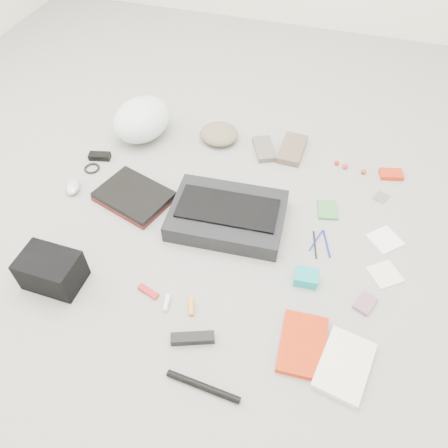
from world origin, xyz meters
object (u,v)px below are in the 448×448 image
(messenger_bag, at_px, (227,215))
(book_red, at_px, (303,344))
(bike_helmet, at_px, (142,119))
(laptop, at_px, (134,194))
(accordion_wallet, at_px, (306,277))
(camera_bag, at_px, (52,270))

(messenger_bag, relative_size, book_red, 2.05)
(bike_helmet, bearing_deg, laptop, -57.33)
(messenger_bag, distance_m, bike_helmet, 0.74)
(book_red, xyz_separation_m, accordion_wallet, (-0.04, 0.27, 0.01))
(camera_bag, bearing_deg, accordion_wallet, 18.28)
(laptop, xyz_separation_m, bike_helmet, (-0.15, 0.44, 0.07))
(book_red, bearing_deg, accordion_wallet, 94.90)
(laptop, height_order, camera_bag, camera_bag)
(bike_helmet, bearing_deg, accordion_wallet, -20.09)
(laptop, xyz_separation_m, accordion_wallet, (0.82, -0.21, -0.01))
(laptop, relative_size, camera_bag, 1.45)
(camera_bag, relative_size, accordion_wallet, 2.43)
(camera_bag, xyz_separation_m, accordion_wallet, (0.92, 0.29, -0.05))
(messenger_bag, bearing_deg, laptop, 175.50)
(messenger_bag, bearing_deg, bike_helmet, 138.81)
(book_red, distance_m, accordion_wallet, 0.27)
(laptop, relative_size, bike_helmet, 0.96)
(bike_helmet, height_order, book_red, bike_helmet)
(laptop, bearing_deg, bike_helmet, 126.43)
(laptop, distance_m, bike_helmet, 0.47)
(laptop, distance_m, accordion_wallet, 0.84)
(bike_helmet, xyz_separation_m, camera_bag, (0.05, -0.94, -0.03))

